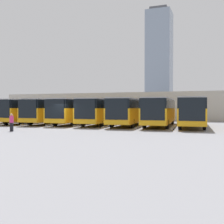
% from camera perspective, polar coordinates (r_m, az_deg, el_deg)
% --- Properties ---
extents(ground_plane, '(600.00, 600.00, 0.00)m').
position_cam_1_polar(ground_plane, '(29.18, -9.87, -3.26)').
color(ground_plane, gray).
extents(bus_0, '(3.44, 12.45, 3.13)m').
position_cam_1_polar(bus_0, '(31.62, 15.97, 0.24)').
color(bus_0, orange).
rests_on(bus_0, ground_plane).
extents(curb_divider_0, '(0.65, 5.72, 0.15)m').
position_cam_1_polar(curb_divider_0, '(30.07, 12.36, -3.00)').
color(curb_divider_0, '#B2B2AD').
rests_on(curb_divider_0, ground_plane).
extents(bus_1, '(3.44, 12.45, 3.13)m').
position_cam_1_polar(bus_1, '(32.07, 9.73, 0.28)').
color(bus_1, orange).
rests_on(bus_1, ground_plane).
extents(curb_divider_1, '(0.65, 5.72, 0.15)m').
position_cam_1_polar(curb_divider_1, '(30.75, 5.88, -2.89)').
color(curb_divider_1, '#B2B2AD').
rests_on(curb_divider_1, ground_plane).
extents(bus_2, '(3.44, 12.45, 3.13)m').
position_cam_1_polar(bus_2, '(32.84, 3.70, 0.31)').
color(bus_2, orange).
rests_on(bus_2, ground_plane).
extents(curb_divider_2, '(0.65, 5.72, 0.15)m').
position_cam_1_polar(curb_divider_2, '(31.74, -0.28, -2.76)').
color(curb_divider_2, '#B2B2AD').
rests_on(curb_divider_2, ground_plane).
extents(bus_3, '(3.44, 12.45, 3.13)m').
position_cam_1_polar(bus_3, '(34.22, -1.81, 0.34)').
color(bus_3, orange).
rests_on(bus_3, ground_plane).
extents(curb_divider_3, '(0.65, 5.72, 0.15)m').
position_cam_1_polar(curb_divider_3, '(33.34, -5.78, -2.58)').
color(curb_divider_3, '#B2B2AD').
rests_on(curb_divider_3, ground_plane).
extents(bus_4, '(3.44, 12.45, 3.13)m').
position_cam_1_polar(bus_4, '(35.63, -7.06, 0.36)').
color(bus_4, orange).
rests_on(bus_4, ground_plane).
extents(curb_divider_4, '(0.65, 5.72, 0.15)m').
position_cam_1_polar(curb_divider_4, '(34.97, -10.97, -2.43)').
color(curb_divider_4, '#B2B2AD').
rests_on(curb_divider_4, ground_plane).
extents(bus_5, '(3.44, 12.45, 3.13)m').
position_cam_1_polar(bus_5, '(37.47, -11.73, 0.38)').
color(bus_5, orange).
rests_on(bus_5, ground_plane).
extents(curb_divider_5, '(0.65, 5.72, 0.15)m').
position_cam_1_polar(curb_divider_5, '(36.99, -15.52, -2.26)').
color(curb_divider_5, '#B2B2AD').
rests_on(curb_divider_5, ground_plane).
extents(bus_6, '(3.44, 12.45, 3.13)m').
position_cam_1_polar(bus_6, '(39.34, -16.14, 0.39)').
color(bus_6, orange).
rests_on(bus_6, ground_plane).
extents(curb_divider_6, '(0.65, 5.72, 0.15)m').
position_cam_1_polar(curb_divider_6, '(39.05, -19.79, -2.11)').
color(curb_divider_6, '#B2B2AD').
rests_on(curb_divider_6, ground_plane).
extents(bus_7, '(3.44, 12.45, 3.13)m').
position_cam_1_polar(bus_7, '(40.79, -20.90, 0.39)').
color(bus_7, orange).
rests_on(bus_7, ground_plane).
extents(pedestrian, '(0.40, 0.40, 1.59)m').
position_cam_1_polar(pedestrian, '(26.61, -19.73, -1.88)').
color(pedestrian, black).
rests_on(pedestrian, ground_plane).
extents(station_building, '(44.79, 15.42, 4.54)m').
position_cam_1_polar(station_building, '(51.75, 3.89, 1.17)').
color(station_building, '#A8A399').
rests_on(station_building, ground_plane).
extents(office_tower, '(16.90, 16.90, 71.02)m').
position_cam_1_polar(office_tower, '(202.63, 9.57, 10.34)').
color(office_tower, '#7F8EA3').
rests_on(office_tower, ground_plane).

